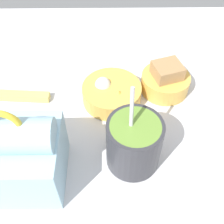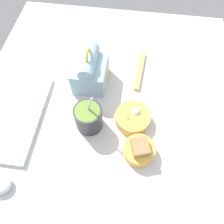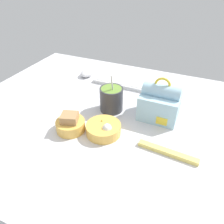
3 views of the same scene
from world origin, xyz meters
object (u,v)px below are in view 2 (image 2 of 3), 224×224
Objects in this scene: lunch_bag at (90,71)px; keyboard at (24,117)px; bento_bowl_sandwich at (139,150)px; bento_bowl_snacks at (133,118)px; chopstick_case at (140,70)px; soup_cup at (89,118)px.

keyboard is at bearing 132.88° from lunch_bag.
bento_bowl_snacks is at bearing 15.03° from bento_bowl_sandwich.
bento_bowl_snacks is at bearing -130.89° from lunch_bag.
keyboard is 2.08× the size of lunch_bag.
lunch_bag is 0.87× the size of chopstick_case.
bento_bowl_snacks is (4.57, -43.10, 1.30)cm from keyboard.
chopstick_case is at bearing -30.61° from soup_cup.
soup_cup is at bearing 103.36° from bento_bowl_snacks.
keyboard is 43.36cm from bento_bowl_snacks.
soup_cup reaches higher than chopstick_case.
lunch_bag reaches higher than chopstick_case.
keyboard is 1.80× the size of chopstick_case.
lunch_bag is 1.37× the size of bento_bowl_snacks.
lunch_bag is 38.23cm from bento_bowl_sandwich.
keyboard is 53.52cm from chopstick_case.
bento_bowl_sandwich is at bearing -164.97° from bento_bowl_snacks.
bento_bowl_sandwich is (-30.07, -23.24, -4.18)cm from lunch_bag.
soup_cup is 34.79cm from chopstick_case.
keyboard is 27.01cm from soup_cup.
bento_bowl_snacks reaches higher than keyboard.
lunch_bag is 26.56cm from bento_bowl_snacks.
bento_bowl_sandwich is at bearing -176.37° from chopstick_case.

